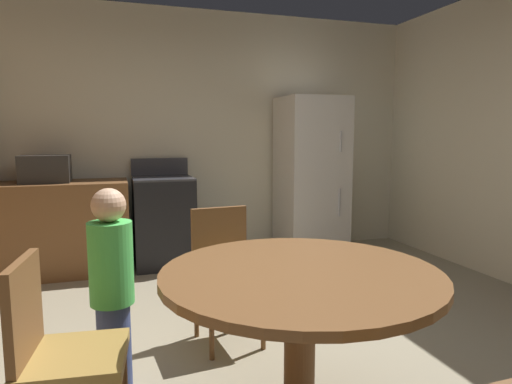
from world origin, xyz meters
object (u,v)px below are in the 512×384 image
at_px(dining_table, 300,304).
at_px(chair_north, 225,266).
at_px(refrigerator, 311,177).
at_px(chair_west, 57,348).
at_px(oven_range, 164,221).
at_px(microwave, 45,169).
at_px(person_child, 112,288).

height_order(dining_table, chair_north, chair_north).
bearing_deg(refrigerator, chair_west, -130.80).
relative_size(oven_range, microwave, 2.50).
distance_m(microwave, chair_north, 2.33).
height_order(microwave, dining_table, microwave).
xyz_separation_m(microwave, person_child, (0.59, -2.33, -0.45)).
relative_size(microwave, chair_west, 0.51).
bearing_deg(chair_north, refrigerator, 136.12).
height_order(oven_range, chair_west, oven_range).
bearing_deg(oven_range, person_child, -102.07).
bearing_deg(chair_west, chair_north, 50.81).
bearing_deg(microwave, oven_range, 0.19).
bearing_deg(chair_north, microwave, -150.79).
bearing_deg(person_child, oven_range, 112.42).
relative_size(dining_table, chair_north, 1.43).
distance_m(refrigerator, microwave, 2.73).
height_order(refrigerator, chair_north, refrigerator).
relative_size(refrigerator, microwave, 4.00).
relative_size(oven_range, dining_table, 0.89).
xyz_separation_m(refrigerator, person_child, (-2.13, -2.28, -0.30)).
distance_m(dining_table, person_child, 0.97).
bearing_deg(oven_range, microwave, -179.81).
height_order(oven_range, refrigerator, refrigerator).
relative_size(microwave, person_child, 0.40).
bearing_deg(microwave, refrigerator, -1.05).
bearing_deg(person_child, chair_north, 68.01).
bearing_deg(refrigerator, chair_north, -128.33).
relative_size(oven_range, chair_north, 1.26).
xyz_separation_m(oven_range, chair_west, (-0.71, -2.77, 0.03)).
xyz_separation_m(refrigerator, dining_table, (-1.33, -2.83, -0.27)).
bearing_deg(oven_range, chair_west, -104.40).
xyz_separation_m(microwave, chair_west, (0.38, -2.77, -0.53)).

